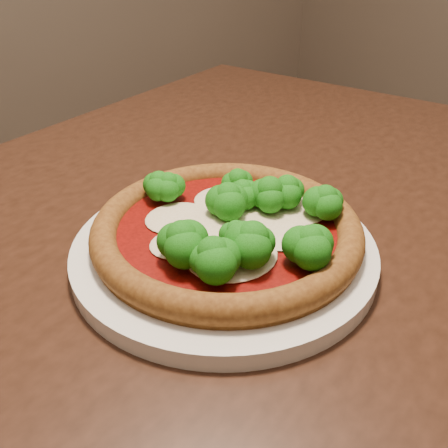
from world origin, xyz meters
TOP-DOWN VIEW (x-y plane):
  - dining_table at (-0.08, -0.15)m, footprint 1.41×1.18m
  - plate at (-0.09, -0.21)m, footprint 0.31×0.31m
  - pizza at (-0.09, -0.21)m, footprint 0.27×0.27m

SIDE VIEW (x-z plane):
  - dining_table at x=-0.08m, z-range 0.28..1.03m
  - plate at x=-0.09m, z-range 0.75..0.77m
  - pizza at x=-0.09m, z-range 0.75..0.82m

